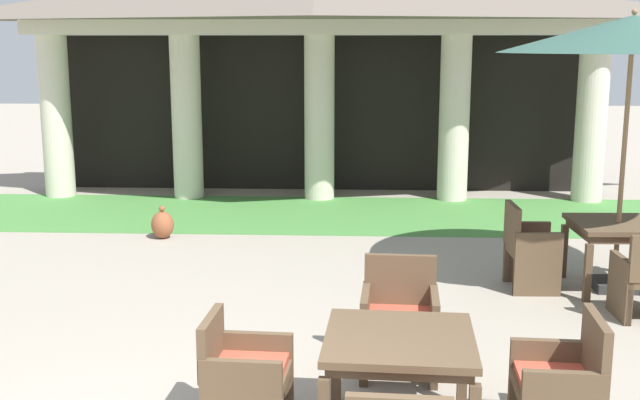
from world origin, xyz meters
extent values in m
cylinder|color=beige|center=(-4.47, 9.27, 1.36)|extent=(0.50, 0.50, 2.72)
cylinder|color=beige|center=(-2.24, 9.27, 1.36)|extent=(0.50, 0.50, 2.72)
cylinder|color=beige|center=(0.00, 9.27, 1.36)|extent=(0.50, 0.50, 2.72)
cylinder|color=beige|center=(2.24, 9.27, 1.36)|extent=(0.50, 0.50, 2.72)
cylinder|color=beige|center=(4.47, 9.27, 1.36)|extent=(0.50, 0.50, 2.72)
cube|color=beige|center=(0.00, 9.27, 2.84)|extent=(9.75, 0.70, 0.24)
cube|color=black|center=(0.00, 10.17, 1.36)|extent=(9.55, 0.16, 2.72)
cube|color=#47843D|center=(0.00, 7.99, 0.00)|extent=(11.95, 2.75, 0.01)
cube|color=brown|center=(0.93, 1.07, 0.68)|extent=(1.03, 1.03, 0.05)
cube|color=brown|center=(0.93, 1.07, 0.63)|extent=(0.95, 0.95, 0.07)
cube|color=brown|center=(0.50, 1.55, 0.30)|extent=(0.07, 0.07, 0.59)
cube|color=brown|center=(1.40, 1.50, 0.30)|extent=(0.07, 0.07, 0.59)
cube|color=brown|center=(0.98, 2.08, 0.41)|extent=(0.61, 0.60, 0.07)
cube|color=#C64C38|center=(0.98, 2.08, 0.47)|extent=(0.56, 0.55, 0.05)
cube|color=brown|center=(1.00, 2.34, 0.68)|extent=(0.58, 0.09, 0.46)
cube|color=brown|center=(1.25, 2.06, 0.34)|extent=(0.09, 0.57, 0.67)
cube|color=brown|center=(0.71, 2.09, 0.34)|extent=(0.09, 0.57, 0.67)
cube|color=brown|center=(1.23, 1.81, 0.19)|extent=(0.06, 0.06, 0.38)
cube|color=brown|center=(0.71, 1.84, 0.19)|extent=(0.06, 0.06, 0.38)
cube|color=brown|center=(1.26, 2.32, 0.19)|extent=(0.06, 0.06, 0.38)
cube|color=brown|center=(0.73, 2.35, 0.19)|extent=(0.06, 0.06, 0.38)
cube|color=brown|center=(-0.08, 1.13, 0.39)|extent=(0.57, 0.56, 0.07)
cube|color=#C64C38|center=(-0.08, 1.13, 0.45)|extent=(0.52, 0.52, 0.05)
cube|color=brown|center=(-0.33, 1.14, 0.61)|extent=(0.09, 0.54, 0.38)
cube|color=brown|center=(-0.07, 1.37, 0.30)|extent=(0.54, 0.09, 0.60)
cube|color=brown|center=(0.17, 1.35, 0.18)|extent=(0.06, 0.06, 0.35)
cube|color=brown|center=(-0.31, 1.38, 0.18)|extent=(0.06, 0.06, 0.35)
cube|color=brown|center=(1.94, 1.01, 0.39)|extent=(0.54, 0.59, 0.07)
cube|color=#C64C38|center=(1.94, 1.01, 0.45)|extent=(0.50, 0.55, 0.05)
cube|color=brown|center=(2.17, 1.00, 0.65)|extent=(0.09, 0.57, 0.46)
cube|color=brown|center=(1.95, 1.28, 0.31)|extent=(0.52, 0.09, 0.62)
cube|color=brown|center=(1.72, 1.28, 0.18)|extent=(0.06, 0.06, 0.35)
cube|color=brown|center=(3.40, 4.40, 0.71)|extent=(0.95, 0.95, 0.05)
cube|color=brown|center=(3.40, 4.40, 0.64)|extent=(0.88, 0.88, 0.08)
cube|color=brown|center=(2.98, 3.96, 0.30)|extent=(0.07, 0.07, 0.60)
cube|color=brown|center=(2.96, 4.82, 0.30)|extent=(0.07, 0.07, 0.60)
cube|color=#2D2D2D|center=(3.40, 4.40, 0.05)|extent=(0.45, 0.45, 0.10)
cylinder|color=olive|center=(3.40, 4.40, 1.32)|extent=(0.05, 0.05, 2.64)
cone|color=#33594C|center=(3.40, 4.40, 2.68)|extent=(2.70, 2.70, 0.37)
sphere|color=olive|center=(3.40, 4.40, 2.90)|extent=(0.06, 0.06, 0.06)
cube|color=brown|center=(2.51, 4.38, 0.42)|extent=(0.51, 0.56, 0.07)
cube|color=#C64C38|center=(2.51, 4.38, 0.48)|extent=(0.47, 0.51, 0.05)
cube|color=brown|center=(2.29, 4.37, 0.69)|extent=(0.07, 0.54, 0.47)
cube|color=brown|center=(2.50, 4.63, 0.34)|extent=(0.49, 0.07, 0.68)
cube|color=brown|center=(2.52, 4.12, 0.34)|extent=(0.49, 0.07, 0.68)
cube|color=brown|center=(2.72, 4.63, 0.19)|extent=(0.06, 0.06, 0.38)
cube|color=brown|center=(2.74, 4.14, 0.19)|extent=(0.06, 0.06, 0.38)
cube|color=brown|center=(2.29, 4.61, 0.19)|extent=(0.06, 0.06, 0.38)
cube|color=brown|center=(2.30, 4.13, 0.19)|extent=(0.06, 0.06, 0.38)
cube|color=brown|center=(3.16, 3.50, 0.30)|extent=(0.07, 0.51, 0.60)
cube|color=brown|center=(3.16, 3.73, 0.18)|extent=(0.06, 0.06, 0.35)
cube|color=brown|center=(3.17, 3.28, 0.18)|extent=(0.06, 0.06, 0.35)
ellipsoid|color=brown|center=(-1.98, 6.37, 0.18)|extent=(0.30, 0.30, 0.37)
sphere|color=brown|center=(-1.98, 6.37, 0.41)|extent=(0.08, 0.08, 0.08)
camera|label=1|loc=(0.64, -3.80, 2.58)|focal=44.02mm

